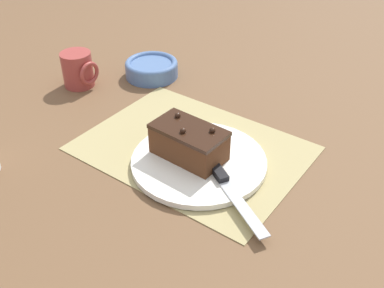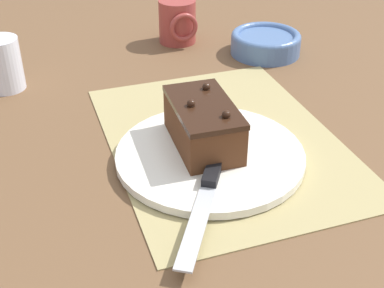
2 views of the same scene
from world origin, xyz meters
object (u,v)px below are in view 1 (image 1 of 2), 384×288
at_px(chocolate_cake, 189,142).
at_px(serving_knife, 225,182).
at_px(small_bowl, 152,68).
at_px(cake_plate, 199,161).
at_px(coffee_mug, 78,70).

bearing_deg(chocolate_cake, serving_knife, -16.52).
bearing_deg(small_bowl, cake_plate, -36.50).
bearing_deg(serving_knife, coffee_mug, -72.43).
bearing_deg(coffee_mug, cake_plate, -11.77).
relative_size(small_bowl, coffee_mug, 1.56).
bearing_deg(chocolate_cake, small_bowl, 141.23).
bearing_deg(chocolate_cake, cake_plate, 6.68).
bearing_deg(small_bowl, serving_knife, -33.93).
height_order(chocolate_cake, coffee_mug, chocolate_cake).
height_order(serving_knife, coffee_mug, coffee_mug).
height_order(chocolate_cake, small_bowl, chocolate_cake).
relative_size(chocolate_cake, coffee_mug, 1.65).
relative_size(cake_plate, coffee_mug, 3.00).
xyz_separation_m(serving_knife, coffee_mug, (-0.54, 0.13, 0.02)).
bearing_deg(serving_knife, cake_plate, -81.14).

